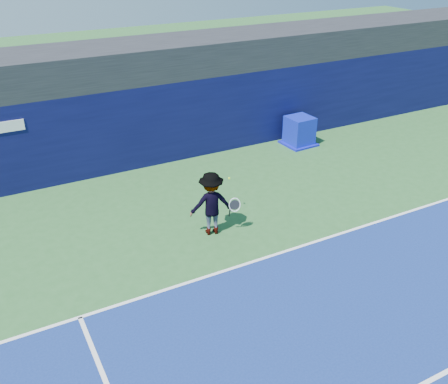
% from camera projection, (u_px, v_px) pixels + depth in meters
% --- Properties ---
extents(ground, '(80.00, 80.00, 0.00)m').
position_uv_depth(ground, '(340.00, 327.00, 11.01)').
color(ground, '#2A5D2A').
rests_on(ground, ground).
extents(baseline, '(24.00, 0.10, 0.01)m').
position_uv_depth(baseline, '(267.00, 257.00, 13.36)').
color(baseline, white).
rests_on(baseline, ground).
extents(stadium_band, '(36.00, 3.00, 1.20)m').
position_uv_depth(stadium_band, '(147.00, 59.00, 18.35)').
color(stadium_band, black).
rests_on(stadium_band, back_wall_assembly).
extents(back_wall_assembly, '(36.00, 1.03, 3.00)m').
position_uv_depth(back_wall_assembly, '(160.00, 121.00, 18.53)').
color(back_wall_assembly, '#0A0B37').
rests_on(back_wall_assembly, ground).
extents(equipment_cart, '(1.28, 1.28, 1.17)m').
position_uv_depth(equipment_cart, '(299.00, 132.00, 20.24)').
color(equipment_cart, '#0C17AC').
rests_on(equipment_cart, ground).
extents(tennis_player, '(1.44, 0.97, 1.90)m').
position_uv_depth(tennis_player, '(211.00, 204.00, 14.05)').
color(tennis_player, white).
rests_on(tennis_player, ground).
extents(tennis_ball, '(0.07, 0.07, 0.07)m').
position_uv_depth(tennis_ball, '(229.00, 178.00, 15.00)').
color(tennis_ball, '#C6F31B').
rests_on(tennis_ball, ground).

